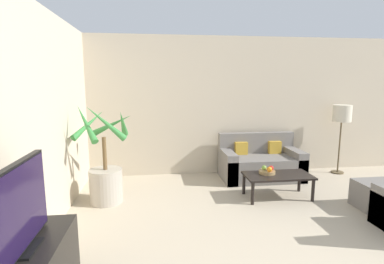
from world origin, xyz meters
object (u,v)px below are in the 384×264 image
Objects in this scene: potted_palm at (106,172)px; coffee_table at (278,177)px; apple_red at (271,168)px; ottoman at (381,196)px; floor_lamp at (342,116)px; orange_fruit at (269,169)px; apple_green at (264,168)px; fruit_bowl at (267,172)px; sofa_loveseat at (260,163)px; television at (21,208)px.

potted_palm is 1.46× the size of coffee_table.
apple_red is 1.58m from ottoman.
apple_red is (-1.84, -1.03, -0.69)m from floor_lamp.
coffee_table is 0.20m from orange_fruit.
coffee_table is 0.26m from apple_green.
apple_green is (-0.04, 0.03, 0.06)m from fruit_bowl.
potted_palm is 1.03× the size of sofa_loveseat.
floor_lamp reaches higher than orange_fruit.
television is at bearing -140.25° from apple_green.
television reaches higher than apple_green.
floor_lamp is at bearing 29.21° from apple_red.
potted_palm is 18.17× the size of orange_fruit.
fruit_bowl is 3.26× the size of apple_red.
ottoman is (1.47, -0.68, -0.21)m from fruit_bowl.
television reaches higher than coffee_table.
apple_green is 0.12m from orange_fruit.
apple_green reaches higher than fruit_bowl.
floor_lamp reaches higher than fruit_bowl.
sofa_loveseat is at bearing 16.60° from potted_palm.
sofa_loveseat is 1.90m from floor_lamp.
television is 3.57m from fruit_bowl.
orange_fruit is (-0.06, -0.08, 0.00)m from apple_red.
apple_green reaches higher than coffee_table.
ottoman is at bearing -24.81° from fruit_bowl.
apple_green is (2.71, 2.25, -0.46)m from television.
apple_green is 1.69m from ottoman.
apple_red is (2.59, -0.10, 0.00)m from potted_palm.
ottoman is at bearing -11.00° from potted_palm.
sofa_loveseat reaches higher than coffee_table.
coffee_table is 0.18m from fruit_bowl.
ottoman is (1.51, -0.71, -0.27)m from apple_green.
television is 11.12× the size of apple_green.
orange_fruit is at bearing -176.81° from coffee_table.
television is at bearing -159.91° from ottoman.
orange_fruit is at bearing 157.73° from ottoman.
coffee_table is 13.30× the size of apple_red.
ottoman is at bearing -25.22° from apple_green.
fruit_bowl is 0.39× the size of ottoman.
television is 10.13× the size of orange_fruit.
floor_lamp is at bearing 30.21° from orange_fruit.
apple_red reaches higher than apple_green.
floor_lamp is 17.92× the size of apple_green.
orange_fruit is at bearing -149.79° from floor_lamp.
apple_green is at bearing 154.78° from ottoman.
television reaches higher than orange_fruit.
floor_lamp reaches higher than coffee_table.
ottoman is at bearing -22.27° from orange_fruit.
ottoman is at bearing -25.68° from apple_red.
sofa_loveseat is 5.80× the size of fruit_bowl.
sofa_loveseat is at bearing 85.79° from coffee_table.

